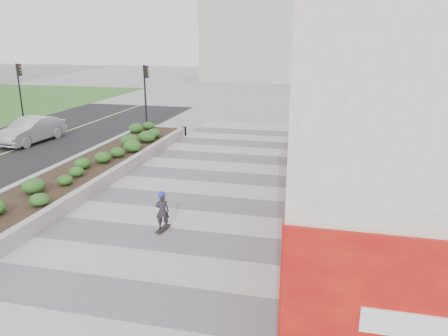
% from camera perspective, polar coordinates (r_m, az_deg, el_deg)
% --- Properties ---
extents(ground, '(160.00, 160.00, 0.00)m').
position_cam_1_polar(ground, '(12.15, -10.73, -12.77)').
color(ground, gray).
rests_on(ground, ground).
extents(walkway, '(8.00, 36.00, 0.01)m').
position_cam_1_polar(walkway, '(14.63, -5.96, -7.23)').
color(walkway, '#A8A8AD').
rests_on(walkway, ground).
extents(building, '(6.04, 24.08, 8.00)m').
position_cam_1_polar(building, '(18.81, 21.09, 9.70)').
color(building, '#B9B19E').
rests_on(building, ground).
extents(planter, '(3.00, 18.00, 0.90)m').
position_cam_1_polar(planter, '(20.16, -17.09, 0.13)').
color(planter, '#9E9EA0').
rests_on(planter, ground).
extents(traffic_signal_near, '(0.33, 0.28, 4.20)m').
position_cam_1_polar(traffic_signal_near, '(29.70, -10.17, 10.37)').
color(traffic_signal_near, black).
rests_on(traffic_signal_near, ground).
extents(traffic_signal_far, '(0.33, 0.28, 4.20)m').
position_cam_1_polar(traffic_signal_far, '(34.01, -25.11, 9.86)').
color(traffic_signal_far, black).
rests_on(traffic_signal_far, ground).
extents(distant_bldg_north_l, '(16.00, 12.00, 20.00)m').
position_cam_1_polar(distant_bldg_north_l, '(65.41, 5.37, 20.25)').
color(distant_bldg_north_l, '#ADAAA3').
rests_on(distant_bldg_north_l, ground).
extents(manhole_cover, '(0.44, 0.44, 0.01)m').
position_cam_1_polar(manhole_cover, '(14.48, -4.08, -7.44)').
color(manhole_cover, '#595654').
rests_on(manhole_cover, ground).
extents(skateboarder, '(0.49, 0.74, 1.33)m').
position_cam_1_polar(skateboarder, '(13.95, -8.06, -5.54)').
color(skateboarder, beige).
rests_on(skateboarder, ground).
extents(car_silver, '(1.90, 4.54, 1.46)m').
position_cam_1_polar(car_silver, '(27.80, -23.87, 4.53)').
color(car_silver, '#B6B9BF').
rests_on(car_silver, ground).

